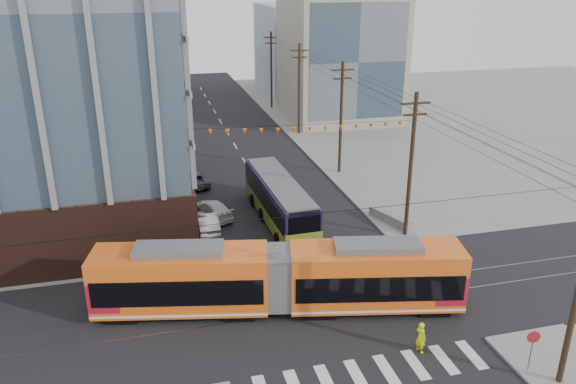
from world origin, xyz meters
name	(u,v)px	position (x,y,z in m)	size (l,w,h in m)	color
ground	(351,338)	(0.00, 0.00, 0.00)	(160.00, 160.00, 0.00)	slate
bg_bldg_nw_near	(80,56)	(-17.00, 52.00, 9.00)	(18.00, 16.00, 18.00)	#8C99A5
bg_bldg_ne_near	(339,59)	(16.00, 48.00, 8.00)	(14.00, 14.00, 16.00)	gray
bg_bldg_nw_far	(110,32)	(-14.00, 72.00, 10.00)	(16.00, 18.00, 20.00)	gray
bg_bldg_ne_far	(310,48)	(18.00, 68.00, 7.00)	(16.00, 16.00, 14.00)	#8C99A5
utility_pole_far	(271,71)	(8.50, 56.00, 5.50)	(0.30, 0.30, 11.00)	black
streetcar	(279,279)	(-3.12, 3.71, 2.06)	(21.36, 3.00, 4.12)	orange
city_bus	(280,200)	(-0.06, 16.07, 1.79)	(2.74, 12.63, 3.58)	#21163A
parked_car_silver	(207,222)	(-5.90, 15.64, 0.73)	(1.54, 4.43, 1.46)	#A7A8AA
parked_car_white	(212,209)	(-5.20, 18.21, 0.69)	(1.94, 4.78, 1.39)	beige
parked_car_grey	(192,179)	(-6.07, 26.03, 0.67)	(2.21, 4.80, 1.33)	#3F4048
pedestrian	(421,337)	(3.10, -2.04, 0.89)	(0.65, 0.43, 1.78)	#DCFF09
stop_sign	(531,353)	(7.55, -4.91, 1.14)	(0.69, 0.69, 2.27)	#B01721
jersey_barrier	(390,219)	(8.30, 13.27, 0.43)	(0.98, 4.34, 0.87)	slate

